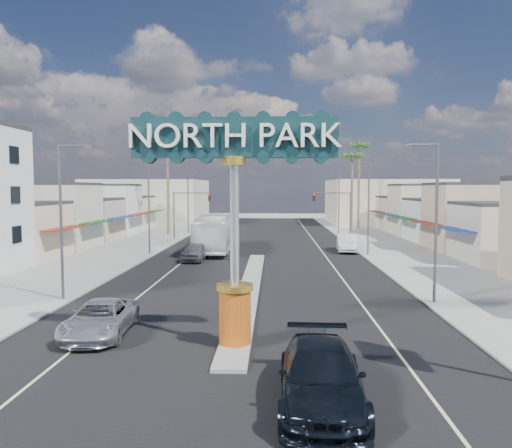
# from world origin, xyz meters

# --- Properties ---
(ground) EXTENTS (160.00, 160.00, 0.00)m
(ground) POSITION_xyz_m (0.00, 30.00, 0.00)
(ground) COLOR gray
(ground) RESTS_ON ground
(road) EXTENTS (20.00, 120.00, 0.01)m
(road) POSITION_xyz_m (0.00, 30.00, 0.01)
(road) COLOR black
(road) RESTS_ON ground
(median_island) EXTENTS (1.30, 30.00, 0.16)m
(median_island) POSITION_xyz_m (0.00, 14.00, 0.08)
(median_island) COLOR gray
(median_island) RESTS_ON ground
(sidewalk_left) EXTENTS (8.00, 120.00, 0.12)m
(sidewalk_left) POSITION_xyz_m (-14.00, 30.00, 0.06)
(sidewalk_left) COLOR gray
(sidewalk_left) RESTS_ON ground
(sidewalk_right) EXTENTS (8.00, 120.00, 0.12)m
(sidewalk_right) POSITION_xyz_m (14.00, 30.00, 0.06)
(sidewalk_right) COLOR gray
(sidewalk_right) RESTS_ON ground
(storefront_row_left) EXTENTS (12.00, 42.00, 6.00)m
(storefront_row_left) POSITION_xyz_m (-24.00, 43.00, 3.00)
(storefront_row_left) COLOR beige
(storefront_row_left) RESTS_ON ground
(storefront_row_right) EXTENTS (12.00, 42.00, 6.00)m
(storefront_row_right) POSITION_xyz_m (24.00, 43.00, 3.00)
(storefront_row_right) COLOR #B7B29E
(storefront_row_right) RESTS_ON ground
(backdrop_far_left) EXTENTS (20.00, 20.00, 8.00)m
(backdrop_far_left) POSITION_xyz_m (-22.00, 75.00, 4.00)
(backdrop_far_left) COLOR #B7B29E
(backdrop_far_left) RESTS_ON ground
(backdrop_far_right) EXTENTS (20.00, 20.00, 8.00)m
(backdrop_far_right) POSITION_xyz_m (22.00, 75.00, 4.00)
(backdrop_far_right) COLOR beige
(backdrop_far_right) RESTS_ON ground
(gateway_sign) EXTENTS (8.20, 1.50, 9.15)m
(gateway_sign) POSITION_xyz_m (0.00, 1.98, 5.93)
(gateway_sign) COLOR #C33E0F
(gateway_sign) RESTS_ON median_island
(traffic_signal_left) EXTENTS (5.09, 0.45, 6.00)m
(traffic_signal_left) POSITION_xyz_m (-9.18, 43.99, 4.27)
(traffic_signal_left) COLOR #47474C
(traffic_signal_left) RESTS_ON ground
(traffic_signal_right) EXTENTS (5.09, 0.45, 6.00)m
(traffic_signal_right) POSITION_xyz_m (9.18, 43.99, 4.27)
(traffic_signal_right) COLOR #47474C
(traffic_signal_right) RESTS_ON ground
(streetlight_l_near) EXTENTS (2.03, 0.22, 9.00)m
(streetlight_l_near) POSITION_xyz_m (-10.43, 10.00, 5.07)
(streetlight_l_near) COLOR #47474C
(streetlight_l_near) RESTS_ON ground
(streetlight_l_mid) EXTENTS (2.03, 0.22, 9.00)m
(streetlight_l_mid) POSITION_xyz_m (-10.43, 30.00, 5.07)
(streetlight_l_mid) COLOR #47474C
(streetlight_l_mid) RESTS_ON ground
(streetlight_l_far) EXTENTS (2.03, 0.22, 9.00)m
(streetlight_l_far) POSITION_xyz_m (-10.43, 52.00, 5.07)
(streetlight_l_far) COLOR #47474C
(streetlight_l_far) RESTS_ON ground
(streetlight_r_near) EXTENTS (2.03, 0.22, 9.00)m
(streetlight_r_near) POSITION_xyz_m (10.43, 10.00, 5.07)
(streetlight_r_near) COLOR #47474C
(streetlight_r_near) RESTS_ON ground
(streetlight_r_mid) EXTENTS (2.03, 0.22, 9.00)m
(streetlight_r_mid) POSITION_xyz_m (10.43, 30.00, 5.07)
(streetlight_r_mid) COLOR #47474C
(streetlight_r_mid) RESTS_ON ground
(streetlight_r_far) EXTENTS (2.03, 0.22, 9.00)m
(streetlight_r_far) POSITION_xyz_m (10.43, 52.00, 5.07)
(streetlight_r_far) COLOR #47474C
(streetlight_r_far) RESTS_ON ground
(palm_left_far) EXTENTS (2.60, 2.60, 13.10)m
(palm_left_far) POSITION_xyz_m (-13.00, 50.00, 11.50)
(palm_left_far) COLOR brown
(palm_left_far) RESTS_ON ground
(palm_right_mid) EXTENTS (2.60, 2.60, 12.10)m
(palm_right_mid) POSITION_xyz_m (13.00, 56.00, 10.60)
(palm_right_mid) COLOR brown
(palm_right_mid) RESTS_ON ground
(palm_right_far) EXTENTS (2.60, 2.60, 14.10)m
(palm_right_far) POSITION_xyz_m (15.00, 62.00, 12.39)
(palm_right_far) COLOR brown
(palm_right_far) RESTS_ON ground
(suv_left) EXTENTS (2.79, 5.53, 1.50)m
(suv_left) POSITION_xyz_m (-6.08, 3.36, 0.75)
(suv_left) COLOR silver
(suv_left) RESTS_ON ground
(suv_right) EXTENTS (2.72, 6.21, 1.77)m
(suv_right) POSITION_xyz_m (3.01, -3.42, 0.89)
(suv_right) COLOR black
(suv_right) RESTS_ON ground
(car_parked_left) EXTENTS (2.29, 5.02, 1.67)m
(car_parked_left) POSITION_xyz_m (-5.50, 26.22, 0.84)
(car_parked_left) COLOR #5D5D62
(car_parked_left) RESTS_ON ground
(car_parked_right) EXTENTS (2.30, 5.56, 1.79)m
(car_parked_right) POSITION_xyz_m (9.00, 33.04, 0.89)
(car_parked_right) COLOR silver
(car_parked_right) RESTS_ON ground
(city_bus) EXTENTS (3.40, 13.66, 3.79)m
(city_bus) POSITION_xyz_m (-4.50, 33.29, 1.90)
(city_bus) COLOR silver
(city_bus) RESTS_ON ground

